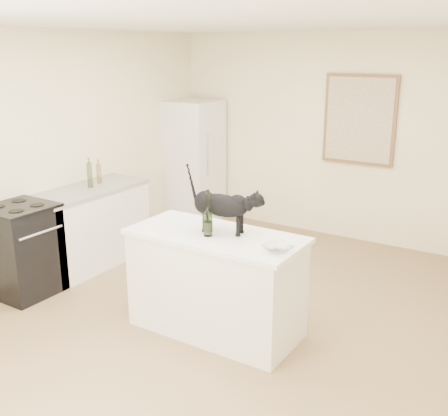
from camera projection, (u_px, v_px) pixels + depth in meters
floor at (219, 317)px, 4.96m from camera, size 5.50×5.50×0.00m
ceiling at (218, 21)px, 4.22m from camera, size 5.50×5.50×0.00m
wall_back at (336, 138)px, 6.82m from camera, size 4.50×0.00×4.50m
wall_left at (43, 154)px, 5.74m from camera, size 0.00×5.50×5.50m
island_base at (216, 285)px, 4.63m from camera, size 1.44×0.67×0.86m
island_top at (216, 236)px, 4.50m from camera, size 1.50×0.70×0.04m
left_cabinets at (89, 228)px, 6.08m from camera, size 0.60×1.40×0.86m
left_countertop at (86, 190)px, 5.95m from camera, size 0.62×1.44×0.04m
stove at (23, 251)px, 5.35m from camera, size 0.60×0.60×0.90m
fridge at (193, 161)px, 7.62m from camera, size 0.68×0.68×1.70m
artwork_frame at (359, 120)px, 6.57m from camera, size 0.90×0.03×1.10m
artwork_canvas at (359, 120)px, 6.55m from camera, size 0.82×0.00×1.02m
black_cat at (222, 208)px, 4.47m from camera, size 0.63×0.29×0.42m
wine_bottle at (208, 216)px, 4.39m from camera, size 0.08×0.08×0.35m
glass_bowl at (278, 249)px, 4.08m from camera, size 0.28×0.28×0.05m
fridge_paper at (217, 142)px, 7.43m from camera, size 0.02×0.13×0.16m
counter_bottle_cluster at (94, 175)px, 6.02m from camera, size 0.10×0.24×0.28m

